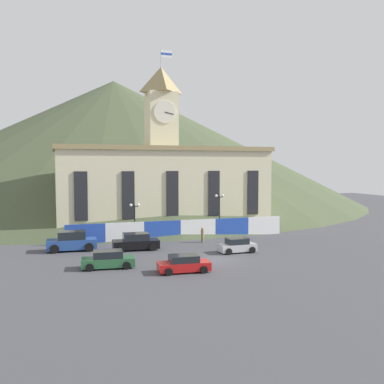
# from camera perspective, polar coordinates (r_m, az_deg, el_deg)

# --- Properties ---
(ground_plane) EXTENTS (160.00, 160.00, 0.00)m
(ground_plane) POSITION_cam_1_polar(r_m,az_deg,el_deg) (41.61, 3.30, -8.99)
(ground_plane) COLOR #424247
(civic_building) EXTENTS (29.59, 12.28, 25.36)m
(civic_building) POSITION_cam_1_polar(r_m,az_deg,el_deg) (61.45, -4.10, 1.08)
(civic_building) COLOR beige
(civic_building) RESTS_ON ground
(banner_fence) EXTENTS (27.38, 0.12, 2.33)m
(banner_fence) POSITION_cam_1_polar(r_m,az_deg,el_deg) (52.68, -1.53, -5.04)
(banner_fence) COLOR #2347B2
(banner_fence) RESTS_ON ground
(hillside_backdrop) EXTENTS (119.14, 119.14, 30.02)m
(hillside_backdrop) POSITION_cam_1_polar(r_m,az_deg,el_deg) (109.46, -10.34, 6.61)
(hillside_backdrop) COLOR #424C33
(hillside_backdrop) RESTS_ON ground
(street_lamp_far_right) EXTENTS (1.26, 0.36, 4.45)m
(street_lamp_far_right) POSITION_cam_1_polar(r_m,az_deg,el_deg) (52.24, -7.65, -2.80)
(street_lamp_far_right) COLOR black
(street_lamp_far_right) RESTS_ON ground
(street_lamp_far_left) EXTENTS (1.26, 0.36, 5.33)m
(street_lamp_far_left) POSITION_cam_1_polar(r_m,az_deg,el_deg) (55.24, 3.68, -1.85)
(street_lamp_far_left) COLOR black
(street_lamp_far_left) RESTS_ON ground
(car_silver_hatch) EXTENTS (3.93, 2.06, 1.50)m
(car_silver_hatch) POSITION_cam_1_polar(r_m,az_deg,el_deg) (45.06, 6.03, -7.14)
(car_silver_hatch) COLOR #B7B7BC
(car_silver_hatch) RESTS_ON ground
(car_green_wagon) EXTENTS (4.74, 2.45, 1.55)m
(car_green_wagon) POSITION_cam_1_polar(r_m,az_deg,el_deg) (38.84, -11.15, -8.88)
(car_green_wagon) COLOR #2D663D
(car_green_wagon) RESTS_ON ground
(car_black_suv) EXTENTS (5.00, 2.57, 1.80)m
(car_black_suv) POSITION_cam_1_polar(r_m,az_deg,el_deg) (46.46, -7.50, -6.65)
(car_black_suv) COLOR black
(car_black_suv) RESTS_ON ground
(car_blue_van) EXTENTS (5.17, 2.53, 2.10)m
(car_blue_van) POSITION_cam_1_polar(r_m,az_deg,el_deg) (47.32, -15.74, -6.40)
(car_blue_van) COLOR #284C99
(car_blue_van) RESTS_ON ground
(car_red_sedan) EXTENTS (4.50, 2.34, 1.45)m
(car_red_sedan) POSITION_cam_1_polar(r_m,az_deg,el_deg) (36.78, -1.10, -9.59)
(car_red_sedan) COLOR red
(car_red_sedan) RESTS_ON ground
(pedestrian) EXTENTS (0.40, 0.43, 1.74)m
(pedestrian) POSITION_cam_1_polar(r_m,az_deg,el_deg) (50.55, 1.40, -5.65)
(pedestrian) COLOR olive
(pedestrian) RESTS_ON ground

